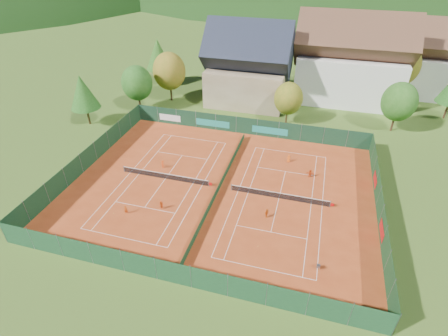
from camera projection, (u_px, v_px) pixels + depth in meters
ground at (220, 188)px, 47.18m from camera, size 600.00×600.00×0.00m
clay_pad at (220, 188)px, 47.16m from camera, size 40.00×32.00×0.01m
court_markings_left at (165, 179)px, 48.96m from camera, size 11.03×23.83×0.00m
court_markings_right at (279, 198)px, 45.35m from camera, size 11.03×23.83×0.00m
tennis_net_left at (166, 176)px, 48.65m from camera, size 13.30×0.10×1.02m
tennis_net_right at (280, 196)px, 45.04m from camera, size 13.30×0.10×1.02m
court_divider at (220, 185)px, 46.88m from camera, size 0.03×28.80×1.00m
fence_north at (244, 126)px, 59.20m from camera, size 40.00×0.10×3.00m
fence_south at (173, 273)px, 33.57m from camera, size 40.00×0.04×3.00m
fence_west at (88, 157)px, 50.84m from camera, size 0.04×32.00×3.00m
fence_east at (380, 206)px, 41.86m from camera, size 0.09×32.00×3.00m
chalet at (248, 69)px, 68.05m from camera, size 16.20×12.00×16.00m
hotel_block_a at (350, 64)px, 68.12m from camera, size 21.60×11.00×17.25m
hotel_block_b at (420, 62)px, 71.76m from camera, size 17.28×10.00×15.50m
tree_west_front at (137, 83)px, 65.06m from camera, size 5.72×5.72×8.69m
tree_west_mid at (169, 71)px, 68.56m from camera, size 6.44×6.44×9.78m
tree_west_back at (158, 54)px, 75.92m from camera, size 5.60×5.60×10.00m
tree_center at (288, 98)px, 60.71m from camera, size 5.01×5.01×7.60m
tree_east_front at (399, 102)px, 57.86m from camera, size 5.72×5.72×8.69m
tree_west_side at (83, 92)px, 59.66m from camera, size 5.04×5.04×9.00m
tree_east_back at (402, 65)px, 69.40m from camera, size 7.15×7.15×10.86m
mountain_backdrop at (351, 48)px, 249.04m from camera, size 820.00×530.00×242.00m
ball_hopper at (318, 266)px, 35.46m from camera, size 0.34×0.34×0.80m
loose_ball_0 at (114, 213)px, 42.92m from camera, size 0.07×0.07×0.07m
loose_ball_1 at (258, 246)px, 38.38m from camera, size 0.07×0.07×0.07m
loose_ball_2 at (235, 161)px, 52.63m from camera, size 0.07×0.07×0.07m
player_left_near at (126, 210)px, 42.60m from camera, size 0.50×0.39×1.20m
player_left_mid at (161, 205)px, 43.25m from camera, size 0.75×0.68×1.26m
player_left_far at (163, 164)px, 50.95m from camera, size 0.90×0.69×1.23m
player_right_near at (267, 213)px, 42.00m from camera, size 0.63×0.82×1.30m
player_right_far_a at (289, 158)px, 52.25m from camera, size 0.64×0.46×1.22m
player_right_far_b at (310, 173)px, 48.98m from camera, size 1.18×0.47×1.24m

